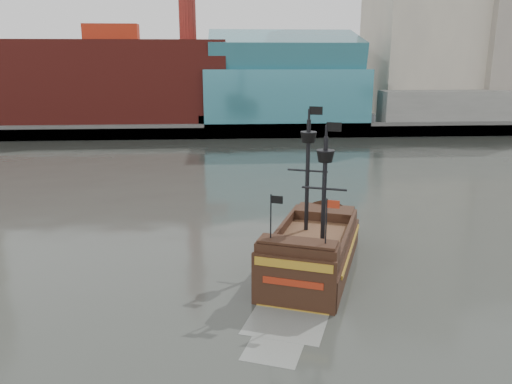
{
  "coord_description": "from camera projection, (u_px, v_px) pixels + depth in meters",
  "views": [
    {
      "loc": [
        -2.07,
        -26.2,
        13.81
      ],
      "look_at": [
        0.51,
        10.3,
        4.0
      ],
      "focal_mm": 35.0,
      "sensor_mm": 36.0,
      "label": 1
    }
  ],
  "objects": [
    {
      "name": "skyline",
      "position": [
        253.0,
        6.0,
        104.44
      ],
      "size": [
        149.0,
        45.0,
        62.0
      ],
      "color": "brown",
      "rests_on": "promenade_far"
    },
    {
      "name": "promenade_far",
      "position": [
        229.0,
        115.0,
        117.35
      ],
      "size": [
        220.0,
        60.0,
        2.0
      ],
      "primitive_type": "cube",
      "color": "slate",
      "rests_on": "ground"
    },
    {
      "name": "pirate_ship",
      "position": [
        312.0,
        255.0,
        33.49
      ],
      "size": [
        9.77,
        16.07,
        11.56
      ],
      "rotation": [
        0.0,
        0.0,
        -0.36
      ],
      "color": "black",
      "rests_on": "ground"
    },
    {
      "name": "ground",
      "position": [
        260.0,
        304.0,
        28.96
      ],
      "size": [
        400.0,
        400.0,
        0.0
      ],
      "primitive_type": "plane",
      "color": "#282A25",
      "rests_on": "ground"
    },
    {
      "name": "seawall",
      "position": [
        233.0,
        131.0,
        88.85
      ],
      "size": [
        220.0,
        1.0,
        2.6
      ],
      "primitive_type": "cube",
      "color": "#4C4C49",
      "rests_on": "ground"
    }
  ]
}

